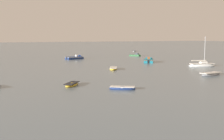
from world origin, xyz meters
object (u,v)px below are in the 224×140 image
Objects in this scene: rowboat_moored_1 at (113,69)px; rowboat_moored_2 at (72,84)px; motorboat_moored_0 at (136,55)px; motorboat_moored_1 at (77,58)px; rowboat_moored_0 at (135,51)px; motorboat_moored_2 at (149,61)px; sailboat_moored_0 at (202,65)px; rowboat_moored_3 at (211,74)px; rowboat_moored_6 at (122,88)px.

rowboat_moored_2 is (-14.50, -13.53, -0.03)m from rowboat_moored_1.
motorboat_moored_0 is 23.29m from motorboat_moored_1.
rowboat_moored_0 is at bearing 110.56° from motorboat_moored_0.
motorboat_moored_2 is (-28.86, -47.52, 0.15)m from rowboat_moored_0.
rowboat_moored_0 is 0.49× the size of sailboat_moored_0.
rowboat_moored_3 is at bearing 64.50° from rowboat_moored_1.
rowboat_moored_6 is (4.35, -5.70, -0.01)m from rowboat_moored_2.
motorboat_moored_1 is 37.50m from sailboat_moored_0.
motorboat_moored_0 is 37.12m from sailboat_moored_0.
rowboat_moored_1 is 18.73m from rowboat_moored_3.
rowboat_moored_6 is (-55.87, -76.92, -0.01)m from rowboat_moored_0.
sailboat_moored_0 is at bearing 146.56° from rowboat_moored_2.
rowboat_moored_2 is 1.04× the size of rowboat_moored_6.
sailboat_moored_0 is at bearing 24.58° from rowboat_moored_0.
motorboat_moored_1 reaches higher than rowboat_moored_2.
rowboat_moored_6 is at bearing -116.50° from motorboat_moored_1.
rowboat_moored_0 is at bearing 8.24° from motorboat_moored_2.
rowboat_moored_3 is (-35.99, -73.69, 0.04)m from rowboat_moored_0.
rowboat_moored_1 is at bearing 100.83° from rowboat_moored_6.
rowboat_moored_0 is at bearing -119.41° from rowboat_moored_3.
motorboat_moored_2 is 1.95× the size of rowboat_moored_6.
sailboat_moored_0 is (-8.02, -36.24, 0.06)m from motorboat_moored_0.
motorboat_moored_1 is at bearing -161.72° from rowboat_moored_2.
motorboat_moored_1 reaches higher than rowboat_moored_6.
rowboat_moored_0 is 0.54× the size of motorboat_moored_1.
sailboat_moored_0 is (34.49, 8.66, 0.15)m from rowboat_moored_2.
rowboat_moored_2 is (-42.50, -44.90, -0.09)m from motorboat_moored_0.
rowboat_moored_6 is (-10.15, -19.23, -0.03)m from rowboat_moored_1.
rowboat_moored_3 is at bearing 47.87° from rowboat_moored_6.
sailboat_moored_0 reaches higher than rowboat_moored_0.
rowboat_moored_6 is (-19.88, -3.23, -0.05)m from rowboat_moored_3.
rowboat_moored_2 is at bearing -144.84° from sailboat_moored_0.
sailboat_moored_0 is at bearing 109.49° from rowboat_moored_1.
motorboat_moored_2 is 0.92× the size of sailboat_moored_0.
rowboat_moored_2 is (-60.22, -71.22, 0.00)m from rowboat_moored_0.
rowboat_moored_1 is 0.67× the size of motorboat_moored_1.
sailboat_moored_0 is (10.26, 11.13, 0.11)m from rowboat_moored_3.
motorboat_moored_0 is 42.05m from rowboat_moored_1.
rowboat_moored_3 is (24.23, -2.47, 0.04)m from rowboat_moored_2.
rowboat_moored_3 is (9.73, -16.00, 0.02)m from rowboat_moored_1.
motorboat_moored_2 is (16.86, 10.17, 0.13)m from rowboat_moored_1.
rowboat_moored_6 is (-27.00, -29.40, -0.16)m from motorboat_moored_2.
rowboat_moored_0 is 49.74m from motorboat_moored_1.
rowboat_moored_0 is 0.53× the size of motorboat_moored_2.
motorboat_moored_1 is at bearing 71.58° from motorboat_moored_2.
rowboat_moored_1 is at bearing 8.54° from rowboat_moored_0.
motorboat_moored_2 reaches higher than rowboat_moored_0.
motorboat_moored_1 is 47.08m from rowboat_moored_2.
rowboat_moored_1 is 0.93× the size of rowboat_moored_3.
rowboat_moored_1 reaches higher than rowboat_moored_6.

